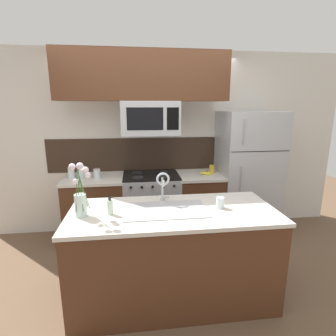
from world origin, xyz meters
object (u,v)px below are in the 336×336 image
at_px(storage_jar_tall, 71,173).
at_px(microwave, 150,118).
at_px(flower_vase, 81,197).
at_px(coffee_tin, 212,169).
at_px(stove_range, 151,206).
at_px(refrigerator, 247,174).
at_px(storage_jar_medium, 81,173).
at_px(drinking_glass, 220,203).
at_px(dish_soap_bottle, 110,207).
at_px(sink_faucet, 163,183).
at_px(banana_bunch, 207,173).
at_px(storage_jar_short, 97,174).

bearing_deg(storage_jar_tall, microwave, -0.71).
bearing_deg(flower_vase, coffee_tin, 40.84).
height_order(stove_range, storage_jar_tall, storage_jar_tall).
bearing_deg(refrigerator, storage_jar_tall, -179.34).
height_order(storage_jar_medium, drinking_glass, storage_jar_medium).
height_order(refrigerator, coffee_tin, refrigerator).
height_order(storage_jar_tall, dish_soap_bottle, dish_soap_bottle).
bearing_deg(storage_jar_medium, drinking_glass, -39.78).
relative_size(coffee_tin, flower_vase, 0.23).
xyz_separation_m(microwave, sink_faucet, (0.06, -1.01, -0.58)).
bearing_deg(drinking_glass, banana_bunch, 80.40).
distance_m(refrigerator, banana_bunch, 0.63).
height_order(coffee_tin, flower_vase, flower_vase).
bearing_deg(drinking_glass, stove_range, 114.40).
xyz_separation_m(stove_range, refrigerator, (1.39, 0.02, 0.42)).
height_order(storage_jar_medium, storage_jar_short, storage_jar_medium).
distance_m(microwave, storage_jar_medium, 1.17).
bearing_deg(refrigerator, microwave, -178.31).
distance_m(storage_jar_short, drinking_glass, 1.77).
height_order(storage_jar_medium, sink_faucet, sink_faucet).
bearing_deg(dish_soap_bottle, stove_range, 71.09).
relative_size(microwave, coffee_tin, 6.77).
height_order(refrigerator, flower_vase, refrigerator).
bearing_deg(storage_jar_medium, dish_soap_bottle, -68.78).
xyz_separation_m(refrigerator, storage_jar_tall, (-2.44, -0.03, 0.10)).
xyz_separation_m(coffee_tin, dish_soap_bottle, (-1.31, -1.33, 0.01)).
height_order(stove_range, drinking_glass, drinking_glass).
bearing_deg(dish_soap_bottle, banana_bunch, 45.24).
bearing_deg(sink_faucet, coffee_tin, 52.87).
height_order(storage_jar_tall, drinking_glass, storage_jar_tall).
relative_size(refrigerator, drinking_glass, 17.47).
relative_size(banana_bunch, sink_faucet, 0.62).
distance_m(banana_bunch, drinking_glass, 1.21).
distance_m(storage_jar_medium, flower_vase, 1.32).
xyz_separation_m(microwave, coffee_tin, (0.87, 0.07, -0.72)).
relative_size(microwave, flower_vase, 1.53).
distance_m(storage_jar_tall, storage_jar_medium, 0.12).
distance_m(microwave, coffee_tin, 1.14).
bearing_deg(sink_faucet, storage_jar_tall, 137.19).
relative_size(storage_jar_short, dish_soap_bottle, 0.76).
height_order(storage_jar_medium, coffee_tin, storage_jar_medium).
relative_size(microwave, drinking_glass, 7.35).
distance_m(stove_range, refrigerator, 1.45).
xyz_separation_m(storage_jar_medium, coffee_tin, (1.81, 0.05, -0.01)).
distance_m(sink_faucet, dish_soap_bottle, 0.57).
distance_m(storage_jar_short, dish_soap_bottle, 1.27).
xyz_separation_m(microwave, refrigerator, (1.39, 0.04, -0.80)).
distance_m(coffee_tin, drinking_glass, 1.34).
distance_m(storage_jar_tall, flower_vase, 1.34).
relative_size(coffee_tin, drinking_glass, 1.09).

